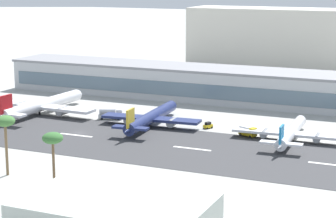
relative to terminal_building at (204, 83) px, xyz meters
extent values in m
plane|color=#9E9E99|center=(-16.76, -70.63, -6.70)|extent=(1400.00, 1400.00, 0.00)
cube|color=#38383A|center=(-16.76, -74.28, -6.66)|extent=(800.00, 43.39, 0.08)
cube|color=white|center=(-15.89, -74.28, -6.62)|extent=(12.00, 1.20, 0.01)
cube|color=white|center=(24.46, -74.28, -6.62)|extent=(12.00, 1.20, 0.01)
cube|color=white|center=(65.14, -74.28, -6.62)|extent=(12.00, 1.20, 0.01)
cube|color=#B7BABC|center=(0.00, 0.06, -0.50)|extent=(173.76, 23.76, 12.40)
cube|color=slate|center=(0.00, -11.97, -1.12)|extent=(168.55, 0.30, 5.58)
cube|color=gray|center=(0.00, 0.06, 6.19)|extent=(175.50, 24.00, 1.00)
cube|color=beige|center=(-1.93, 112.54, 9.32)|extent=(92.38, 31.13, 32.05)
cylinder|color=white|center=(-44.63, -50.98, -3.28)|extent=(6.40, 44.34, 4.42)
sphere|color=white|center=(-43.64, -28.91, -3.28)|extent=(4.20, 4.20, 4.20)
cone|color=white|center=(-45.63, -73.04, -3.28)|extent=(4.33, 8.12, 3.98)
cube|color=white|center=(-44.67, -51.86, -3.72)|extent=(43.98, 8.58, 0.97)
cylinder|color=gray|center=(-34.85, -52.30, -4.49)|extent=(3.15, 6.31, 2.87)
cylinder|color=gray|center=(-54.50, -51.42, -4.49)|extent=(3.15, 6.31, 2.87)
cube|color=white|center=(-45.55, -71.28, -2.84)|extent=(15.01, 4.31, 0.78)
cube|color=red|center=(-45.55, -71.28, 0.26)|extent=(0.97, 5.99, 7.07)
cylinder|color=black|center=(-44.73, -53.18, -6.09)|extent=(0.80, 0.80, 1.21)
cylinder|color=navy|center=(0.79, -52.38, -3.57)|extent=(6.95, 40.57, 4.04)
sphere|color=navy|center=(-0.67, -32.24, -3.57)|extent=(3.84, 3.84, 3.84)
cone|color=navy|center=(2.25, -72.52, -3.57)|extent=(4.15, 7.51, 3.63)
cube|color=navy|center=(0.85, -53.19, -3.98)|extent=(34.90, 8.54, 0.89)
cylinder|color=gray|center=(8.60, -52.63, -4.68)|extent=(3.03, 5.83, 2.63)
cylinder|color=gray|center=(-6.91, -53.75, -4.68)|extent=(3.03, 5.83, 2.63)
cube|color=navy|center=(2.13, -70.91, -3.17)|extent=(11.96, 4.17, 0.71)
cube|color=gold|center=(2.13, -70.91, -0.34)|extent=(1.04, 5.48, 6.46)
cylinder|color=black|center=(0.94, -54.40, -6.15)|extent=(0.73, 0.73, 1.11)
cylinder|color=silver|center=(49.14, -52.68, -3.97)|extent=(5.40, 35.33, 3.52)
sphere|color=silver|center=(48.19, -35.11, -3.97)|extent=(3.34, 3.34, 3.34)
cone|color=silver|center=(50.08, -70.25, -3.97)|extent=(3.50, 6.49, 3.17)
cube|color=silver|center=(49.18, -53.38, -4.33)|extent=(36.74, 7.23, 0.77)
cylinder|color=gray|center=(57.38, -52.94, -4.94)|extent=(2.55, 5.04, 2.29)
cylinder|color=gray|center=(40.97, -53.82, -4.94)|extent=(2.55, 5.04, 2.29)
cube|color=silver|center=(50.01, -68.84, -3.62)|extent=(12.55, 3.57, 0.62)
cube|color=#1975B2|center=(50.01, -68.84, -1.16)|extent=(0.82, 4.77, 5.63)
cylinder|color=black|center=(49.23, -54.44, -6.22)|extent=(0.63, 0.63, 0.97)
cube|color=white|center=(-17.13, -49.03, -5.55)|extent=(8.87, 5.48, 1.40)
cylinder|color=silver|center=(-18.08, -49.40, -3.80)|extent=(6.15, 4.04, 2.10)
cube|color=white|center=(-14.11, -47.87, -3.95)|extent=(2.76, 2.97, 1.80)
cylinder|color=black|center=(-13.88, -49.18, -6.25)|extent=(0.94, 0.59, 0.90)
cylinder|color=black|center=(-14.82, -46.75, -6.25)|extent=(0.94, 0.59, 0.90)
cylinder|color=black|center=(-19.44, -51.32, -6.25)|extent=(0.94, 0.59, 0.90)
cylinder|color=black|center=(-20.37, -48.89, -6.25)|extent=(0.94, 0.59, 0.90)
cube|color=gold|center=(35.17, -53.10, -5.65)|extent=(6.45, 4.70, 1.20)
cube|color=silver|center=(34.52, -52.79, -4.25)|extent=(4.89, 3.91, 1.60)
cube|color=gold|center=(37.13, -54.00, -4.30)|extent=(2.45, 2.71, 1.50)
cylinder|color=black|center=(36.58, -55.07, -6.25)|extent=(0.93, 0.63, 0.90)
cylinder|color=black|center=(37.58, -52.89, -6.25)|extent=(0.93, 0.63, 0.90)
cylinder|color=black|center=(32.76, -53.30, -6.25)|extent=(0.93, 0.63, 0.90)
cylinder|color=black|center=(33.77, -51.12, -6.25)|extent=(0.93, 0.63, 0.90)
cube|color=gold|center=(19.67, -47.94, -5.90)|extent=(2.89, 3.58, 1.00)
cube|color=black|center=(19.67, -47.94, -4.95)|extent=(2.02, 2.29, 0.90)
cylinder|color=black|center=(20.89, -47.31, -6.40)|extent=(0.52, 0.66, 0.60)
cylinder|color=black|center=(19.47, -46.58, -6.40)|extent=(0.52, 0.66, 0.60)
cylinder|color=black|center=(19.86, -49.30, -6.40)|extent=(0.52, 0.66, 0.60)
cylinder|color=black|center=(18.44, -48.57, -6.40)|extent=(0.52, 0.66, 0.60)
cylinder|color=brown|center=(7.71, -122.24, -0.29)|extent=(0.64, 0.64, 12.83)
ellipsoid|color=#386B33|center=(7.71, -122.24, 6.13)|extent=(5.04, 5.04, 2.77)
cylinder|color=brown|center=(-9.87, -117.45, 0.48)|extent=(0.72, 0.72, 14.37)
ellipsoid|color=#427538|center=(-9.87, -117.45, 7.67)|extent=(5.17, 5.17, 2.85)
cube|color=#B2BCB2|center=(32.98, -137.88, -3.55)|extent=(38.22, 24.36, 6.31)
camera|label=1|loc=(93.58, -248.20, 44.68)|focal=69.45mm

